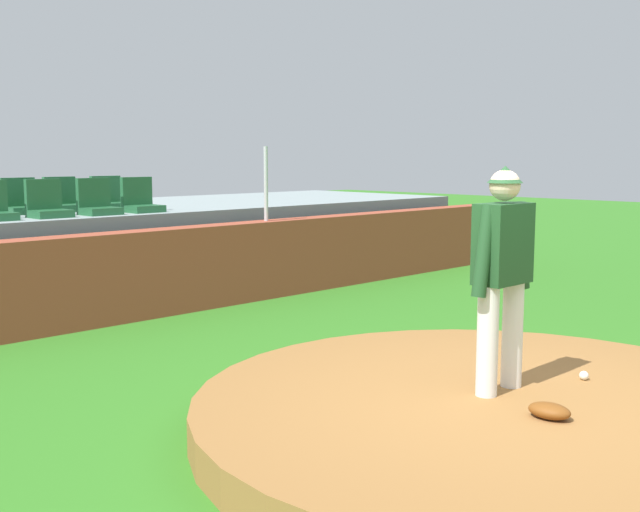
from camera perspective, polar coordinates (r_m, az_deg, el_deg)
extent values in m
plane|color=#327720|center=(6.12, 13.34, -12.71)|extent=(60.00, 60.00, 0.00)
cylinder|color=olive|center=(6.07, 13.38, -11.49)|extent=(4.69, 4.69, 0.28)
cylinder|color=white|center=(5.98, 12.27, -6.16)|extent=(0.16, 0.16, 0.84)
cylinder|color=white|center=(6.26, 14.02, -5.61)|extent=(0.16, 0.16, 0.84)
cube|color=#1E4723|center=(6.00, 13.37, 0.90)|extent=(0.48, 0.26, 0.61)
cylinder|color=#1E4723|center=(5.79, 12.01, 0.36)|extent=(0.22, 0.11, 0.69)
cylinder|color=#1E4723|center=(6.21, 14.62, 0.75)|extent=(0.20, 0.11, 0.69)
sphere|color=beige|center=(5.97, 13.50, 5.10)|extent=(0.23, 0.23, 0.23)
cone|color=#1E4723|center=(5.96, 13.52, 5.89)|extent=(0.27, 0.27, 0.13)
sphere|color=white|center=(6.69, 18.92, -8.35)|extent=(0.07, 0.07, 0.07)
ellipsoid|color=brown|center=(5.68, 16.59, -10.90)|extent=(0.23, 0.32, 0.11)
cube|color=#A24730|center=(10.04, -14.77, -1.53)|extent=(16.92, 0.40, 1.13)
cylinder|color=silver|center=(11.36, -4.02, 5.34)|extent=(0.06, 0.06, 1.09)
cube|color=#8B9A9B|center=(12.24, -20.59, 0.16)|extent=(15.52, 3.82, 1.28)
cube|color=#215C33|center=(10.71, -19.31, 2.96)|extent=(0.48, 0.44, 0.10)
cube|color=#215C33|center=(10.86, -19.77, 4.32)|extent=(0.48, 0.08, 0.40)
cube|color=#215C33|center=(11.00, -15.91, 3.20)|extent=(0.48, 0.44, 0.10)
cube|color=#215C33|center=(11.15, -16.40, 4.53)|extent=(0.48, 0.08, 0.40)
cube|color=#215C33|center=(11.36, -12.90, 3.42)|extent=(0.48, 0.44, 0.10)
cube|color=#215C33|center=(11.50, -13.41, 4.70)|extent=(0.48, 0.08, 0.40)
cube|color=#215C33|center=(11.52, -21.02, 3.17)|extent=(0.48, 0.44, 0.10)
cube|color=#215C33|center=(11.67, -21.44, 4.43)|extent=(0.48, 0.08, 0.40)
cube|color=#215C33|center=(11.83, -18.27, 3.39)|extent=(0.48, 0.44, 0.10)
cube|color=#215C33|center=(11.98, -18.70, 4.62)|extent=(0.48, 0.08, 0.40)
cube|color=#215C33|center=(12.12, -15.12, 3.59)|extent=(0.48, 0.44, 0.10)
cube|color=#215C33|center=(12.26, -15.57, 4.79)|extent=(0.48, 0.08, 0.40)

